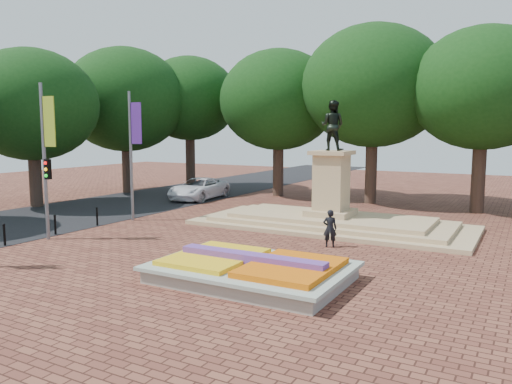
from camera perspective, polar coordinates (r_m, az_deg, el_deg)
ground at (r=18.82m, az=-0.16°, el=-8.09°), size 90.00×90.00×0.00m
asphalt_street at (r=32.08m, az=-19.58°, el=-2.16°), size 9.00×90.00×0.02m
flower_bed at (r=16.56m, az=-0.44°, el=-8.86°), size 6.30×4.30×0.91m
monument at (r=25.77m, az=8.55°, el=-2.03°), size 14.00×6.00×6.40m
tree_row_back at (r=34.53m, az=18.36°, el=9.61°), size 44.80×8.80×10.43m
tree_row_street at (r=35.05m, az=-25.37°, el=8.79°), size 8.40×25.40×9.98m
banner_poles at (r=23.91m, az=-23.46°, el=3.97°), size 0.88×11.17×7.00m
bollard_row at (r=24.66m, az=-24.32°, el=-3.84°), size 0.12×13.12×0.98m
van at (r=36.05m, az=-6.55°, el=0.39°), size 2.96×5.67×1.53m
pedestrian at (r=21.35m, az=8.45°, el=-4.13°), size 0.68×0.56×1.61m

